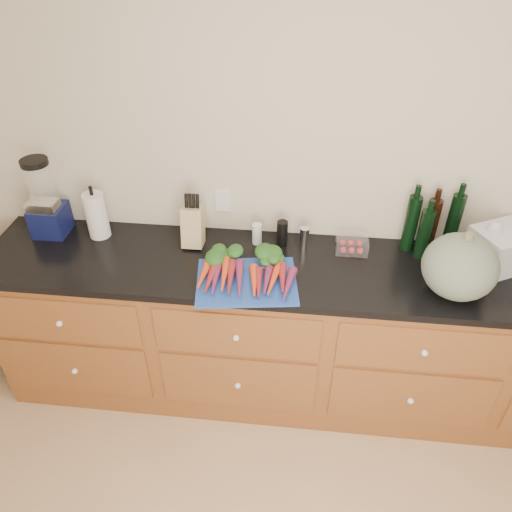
# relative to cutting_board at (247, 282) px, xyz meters

# --- Properties ---
(wall_back) EXTENTS (4.10, 0.05, 2.60)m
(wall_back) POSITION_rel_cutting_board_xyz_m (0.42, 0.48, 0.35)
(wall_back) COLOR beige
(wall_back) RESTS_ON ground
(cabinets) EXTENTS (3.60, 0.64, 0.90)m
(cabinets) POSITION_rel_cutting_board_xyz_m (0.42, 0.16, -0.50)
(cabinets) COLOR brown
(cabinets) RESTS_ON ground
(countertop) EXTENTS (3.64, 0.62, 0.04)m
(countertop) POSITION_rel_cutting_board_xyz_m (0.42, 0.16, -0.03)
(countertop) COLOR black
(countertop) RESTS_ON cabinets
(cutting_board) EXTENTS (0.53, 0.43, 0.01)m
(cutting_board) POSITION_rel_cutting_board_xyz_m (0.00, 0.00, 0.00)
(cutting_board) COLOR #2048AA
(cutting_board) RESTS_ON countertop
(carrots) EXTENTS (0.47, 0.35, 0.07)m
(carrots) POSITION_rel_cutting_board_xyz_m (-0.00, 0.05, 0.03)
(carrots) COLOR #ED491B
(carrots) RESTS_ON cutting_board
(squash) EXTENTS (0.34, 0.34, 0.31)m
(squash) POSITION_rel_cutting_board_xyz_m (0.98, 0.04, 0.15)
(squash) COLOR #546353
(squash) RESTS_ON countertop
(blender_appliance) EXTENTS (0.17, 0.17, 0.44)m
(blender_appliance) POSITION_rel_cutting_board_xyz_m (-1.12, 0.32, 0.19)
(blender_appliance) COLOR #0E1442
(blender_appliance) RESTS_ON countertop
(paper_towel) EXTENTS (0.11, 0.11, 0.26)m
(paper_towel) POSITION_rel_cutting_board_xyz_m (-0.85, 0.32, 0.12)
(paper_towel) COLOR silver
(paper_towel) RESTS_ON countertop
(knife_block) EXTENTS (0.11, 0.11, 0.22)m
(knife_block) POSITION_rel_cutting_board_xyz_m (-0.32, 0.30, 0.10)
(knife_block) COLOR tan
(knife_block) RESTS_ON countertop
(grinder_salt) EXTENTS (0.05, 0.05, 0.12)m
(grinder_salt) POSITION_rel_cutting_board_xyz_m (0.01, 0.34, 0.05)
(grinder_salt) COLOR silver
(grinder_salt) RESTS_ON countertop
(grinder_pepper) EXTENTS (0.06, 0.06, 0.14)m
(grinder_pepper) POSITION_rel_cutting_board_xyz_m (0.15, 0.34, 0.07)
(grinder_pepper) COLOR black
(grinder_pepper) RESTS_ON countertop
(canister_chrome) EXTENTS (0.05, 0.05, 0.11)m
(canister_chrome) POSITION_rel_cutting_board_xyz_m (0.27, 0.34, 0.05)
(canister_chrome) COLOR white
(canister_chrome) RESTS_ON countertop
(tomato_box) EXTENTS (0.17, 0.13, 0.08)m
(tomato_box) POSITION_rel_cutting_board_xyz_m (0.52, 0.33, 0.03)
(tomato_box) COLOR white
(tomato_box) RESTS_ON countertop
(bottles) EXTENTS (0.28, 0.14, 0.33)m
(bottles) POSITION_rel_cutting_board_xyz_m (0.90, 0.37, 0.15)
(bottles) COLOR black
(bottles) RESTS_ON countertop
(grocery_bag) EXTENTS (0.35, 0.33, 0.21)m
(grocery_bag) POSITION_rel_cutting_board_xyz_m (1.24, 0.28, 0.10)
(grocery_bag) COLOR white
(grocery_bag) RESTS_ON countertop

